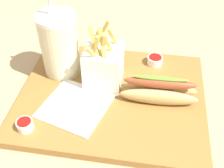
{
  "coord_description": "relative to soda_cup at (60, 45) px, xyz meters",
  "views": [
    {
      "loc": [
        -0.07,
        0.45,
        0.48
      ],
      "look_at": [
        0.0,
        0.0,
        0.05
      ],
      "focal_mm": 44.95,
      "sensor_mm": 36.0,
      "label": 1
    }
  ],
  "objects": [
    {
      "name": "hot_dog_1",
      "position": [
        -0.24,
        0.06,
        -0.05
      ],
      "size": [
        0.17,
        0.06,
        0.07
      ],
      "color": "tan",
      "rests_on": "food_tray"
    },
    {
      "name": "ketchup_cup_1",
      "position": [
        -0.23,
        -0.06,
        -0.07
      ],
      "size": [
        0.04,
        0.04,
        0.02
      ],
      "color": "white",
      "rests_on": "food_tray"
    },
    {
      "name": "ground_plane",
      "position": [
        -0.13,
        0.06,
        -0.11
      ],
      "size": [
        2.4,
        2.4,
        0.02
      ],
      "primitive_type": "cube",
      "color": "tan"
    },
    {
      "name": "soda_cup",
      "position": [
        0.0,
        0.0,
        0.0
      ],
      "size": [
        0.09,
        0.09,
        0.23
      ],
      "color": "beige",
      "rests_on": "food_tray"
    },
    {
      "name": "napkin_stack",
      "position": [
        -0.06,
        0.12,
        -0.08
      ],
      "size": [
        0.17,
        0.16,
        0.0
      ],
      "primitive_type": "cube",
      "rotation": [
        0.0,
        0.0,
        -0.28
      ],
      "color": "white",
      "rests_on": "food_tray"
    },
    {
      "name": "food_tray",
      "position": [
        -0.13,
        0.06,
        -0.09
      ],
      "size": [
        0.42,
        0.34,
        0.02
      ],
      "primitive_type": "cube",
      "color": "olive",
      "rests_on": "ground_plane"
    },
    {
      "name": "fries_basket",
      "position": [
        -0.11,
        0.02,
        -0.03
      ],
      "size": [
        0.09,
        0.09,
        0.17
      ],
      "color": "white",
      "rests_on": "food_tray"
    },
    {
      "name": "ketchup_cup_2",
      "position": [
        0.02,
        0.19,
        -0.07
      ],
      "size": [
        0.03,
        0.03,
        0.02
      ],
      "color": "white",
      "rests_on": "food_tray"
    }
  ]
}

